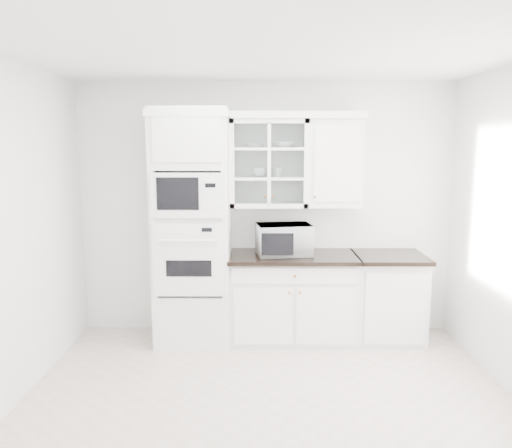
{
  "coord_description": "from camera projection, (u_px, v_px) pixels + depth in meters",
  "views": [
    {
      "loc": [
        -0.07,
        -3.61,
        2.06
      ],
      "look_at": [
        -0.1,
        1.05,
        1.3
      ],
      "focal_mm": 35.0,
      "sensor_mm": 36.0,
      "label": 1
    }
  ],
  "objects": [
    {
      "name": "room_shell",
      "position": [
        268.0,
        178.0,
        4.03
      ],
      "size": [
        4.0,
        3.5,
        2.7
      ],
      "color": "white",
      "rests_on": "ground"
    },
    {
      "name": "upper_cabinet_solid",
      "position": [
        334.0,
        163.0,
        5.15
      ],
      "size": [
        0.55,
        0.33,
        0.9
      ],
      "primitive_type": "cube",
      "color": "white",
      "rests_on": "room_shell"
    },
    {
      "name": "ground",
      "position": [
        268.0,
        409.0,
        3.89
      ],
      "size": [
        4.0,
        3.5,
        0.01
      ],
      "primitive_type": "cube",
      "color": "#C2B0A6",
      "rests_on": "ground"
    },
    {
      "name": "bowl_b",
      "position": [
        284.0,
        145.0,
        5.14
      ],
      "size": [
        0.2,
        0.2,
        0.06
      ],
      "primitive_type": "imported",
      "rotation": [
        0.0,
        0.0,
        0.01
      ],
      "color": "white",
      "rests_on": "upper_cabinet_glass"
    },
    {
      "name": "oven_column",
      "position": [
        193.0,
        228.0,
        5.1
      ],
      "size": [
        0.76,
        0.68,
        2.4
      ],
      "color": "white",
      "rests_on": "ground"
    },
    {
      "name": "upper_cabinet_glass",
      "position": [
        269.0,
        163.0,
        5.16
      ],
      "size": [
        0.8,
        0.33,
        0.9
      ],
      "color": "white",
      "rests_on": "room_shell"
    },
    {
      "name": "cup_b",
      "position": [
        277.0,
        172.0,
        5.16
      ],
      "size": [
        0.12,
        0.12,
        0.1
      ],
      "primitive_type": "imported",
      "rotation": [
        0.0,
        0.0,
        -0.17
      ],
      "color": "white",
      "rests_on": "upper_cabinet_glass"
    },
    {
      "name": "countertop_microwave",
      "position": [
        284.0,
        239.0,
        5.14
      ],
      "size": [
        0.61,
        0.53,
        0.32
      ],
      "primitive_type": "imported",
      "rotation": [
        0.0,
        0.0,
        3.29
      ],
      "color": "white",
      "rests_on": "base_cabinet_run"
    },
    {
      "name": "bowl_a",
      "position": [
        254.0,
        145.0,
        5.13
      ],
      "size": [
        0.2,
        0.2,
        0.05
      ],
      "primitive_type": "imported",
      "rotation": [
        0.0,
        0.0,
        -0.02
      ],
      "color": "white",
      "rests_on": "upper_cabinet_glass"
    },
    {
      "name": "cup_a",
      "position": [
        259.0,
        172.0,
        5.17
      ],
      "size": [
        0.15,
        0.15,
        0.1
      ],
      "primitive_type": "imported",
      "rotation": [
        0.0,
        0.0,
        0.27
      ],
      "color": "white",
      "rests_on": "upper_cabinet_glass"
    },
    {
      "name": "crown_molding",
      "position": [
        259.0,
        115.0,
        5.06
      ],
      "size": [
        2.14,
        0.38,
        0.07
      ],
      "primitive_type": "cube",
      "color": "white",
      "rests_on": "room_shell"
    },
    {
      "name": "base_cabinet_run",
      "position": [
        292.0,
        296.0,
        5.24
      ],
      "size": [
        1.32,
        0.67,
        0.92
      ],
      "color": "white",
      "rests_on": "ground"
    },
    {
      "name": "extra_base_cabinet",
      "position": [
        387.0,
        297.0,
        5.24
      ],
      "size": [
        0.72,
        0.67,
        0.92
      ],
      "color": "white",
      "rests_on": "ground"
    }
  ]
}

